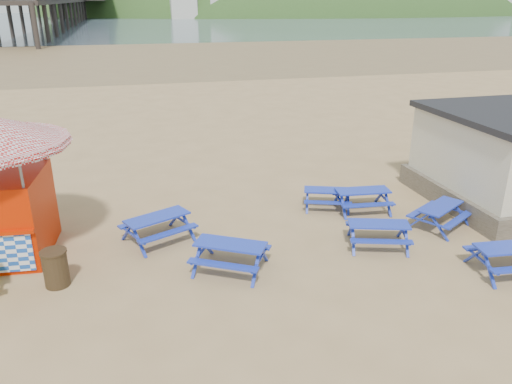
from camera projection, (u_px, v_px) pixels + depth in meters
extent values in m
plane|color=tan|center=(251.00, 245.00, 14.26)|extent=(400.00, 400.00, 0.00)
plane|color=olive|center=(147.00, 54.00, 63.87)|extent=(400.00, 400.00, 0.00)
plane|color=#42535F|center=(128.00, 20.00, 167.60)|extent=(400.00, 400.00, 0.00)
cube|color=#1F0DA8|center=(157.00, 217.00, 14.23)|extent=(1.96, 1.41, 0.05)
cube|color=#1F0DA8|center=(148.00, 219.00, 14.78)|extent=(1.77, 1.00, 0.05)
cube|color=#1F0DA8|center=(169.00, 233.00, 13.90)|extent=(1.77, 1.00, 0.05)
cube|color=#1F0DA8|center=(328.00, 190.00, 16.57)|extent=(1.66, 1.10, 0.04)
cube|color=#1F0DA8|center=(327.00, 191.00, 17.13)|extent=(1.53, 0.73, 0.04)
cube|color=#1F0DA8|center=(328.00, 203.00, 16.18)|extent=(1.53, 0.73, 0.04)
cube|color=#1F0DA8|center=(363.00, 191.00, 16.31)|extent=(1.80, 0.86, 0.05)
cube|color=#1F0DA8|center=(356.00, 192.00, 16.94)|extent=(1.76, 0.43, 0.05)
cube|color=#1F0DA8|center=(368.00, 205.00, 15.87)|extent=(1.76, 0.43, 0.05)
cube|color=#1F0DA8|center=(230.00, 244.00, 12.68)|extent=(1.92, 1.53, 0.05)
cube|color=#1F0DA8|center=(238.00, 244.00, 13.33)|extent=(1.69, 1.14, 0.05)
cube|color=#1F0DA8|center=(223.00, 265.00, 12.25)|extent=(1.69, 1.14, 0.05)
cube|color=#1F0DA8|center=(512.00, 247.00, 12.55)|extent=(1.85, 0.87, 0.05)
cube|color=#1F0DA8|center=(496.00, 246.00, 13.19)|extent=(1.80, 0.43, 0.05)
cube|color=#1F0DA8|center=(441.00, 206.00, 15.11)|extent=(1.80, 1.43, 0.05)
cube|color=#1F0DA8|center=(423.00, 209.00, 15.58)|extent=(1.58, 1.07, 0.05)
cube|color=#1F0DA8|center=(458.00, 220.00, 14.84)|extent=(1.58, 1.07, 0.05)
cylinder|color=#382C17|center=(56.00, 269.00, 12.09)|extent=(0.60, 0.60, 0.90)
cylinder|color=#382C17|center=(53.00, 252.00, 11.92)|extent=(0.64, 0.64, 0.04)
cube|color=black|center=(71.00, 1.00, 165.71)|extent=(9.00, 220.00, 0.60)
ellipsoid|color=#2D4C1E|center=(314.00, 35.00, 246.52)|extent=(264.00, 144.00, 108.00)
cube|color=#1F0DA8|center=(379.00, 224.00, 13.94)|extent=(1.80, 1.14, 0.05)
cube|color=#1F0DA8|center=(375.00, 224.00, 14.55)|extent=(1.67, 0.74, 0.05)
cube|color=#1F0DA8|center=(382.00, 242.00, 13.51)|extent=(1.67, 0.74, 0.05)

